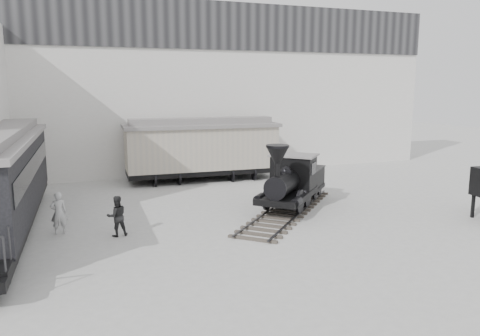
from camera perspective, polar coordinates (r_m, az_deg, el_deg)
name	(u,v)px	position (r m, az deg, el deg)	size (l,w,h in m)	color
ground	(295,237)	(18.35, 6.73, -8.31)	(90.00, 90.00, 0.00)	#9E9E9B
north_wall	(194,89)	(31.51, -5.63, 9.62)	(34.00, 2.51, 11.00)	silver
locomotive	(291,184)	(22.08, 6.28, -1.98)	(7.63, 7.96, 3.20)	#342F27
boxcar	(202,148)	(28.62, -4.67, 2.48)	(9.48, 3.31, 3.83)	black
visitor_a	(59,213)	(19.65, -21.23, -5.12)	(0.62, 0.41, 1.70)	#B5B5B5
visitor_b	(117,216)	(18.71, -14.78, -5.69)	(0.77, 0.60, 1.59)	#242425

